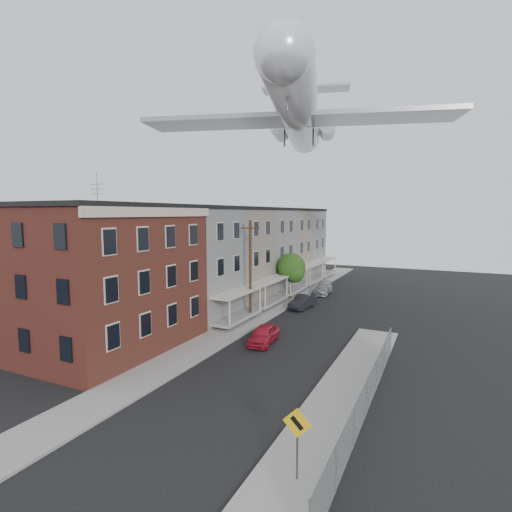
{
  "coord_description": "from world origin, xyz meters",
  "views": [
    {
      "loc": [
        10.01,
        -13.75,
        9.62
      ],
      "look_at": [
        0.05,
        7.28,
        7.13
      ],
      "focal_mm": 28.0,
      "sensor_mm": 36.0,
      "label": 1
    }
  ],
  "objects_px": {
    "car_near": "(264,335)",
    "car_mid": "(303,302)",
    "street_tree": "(292,269)",
    "warning_sign": "(297,433)",
    "car_far": "(323,289)",
    "airplane": "(299,113)",
    "utility_pole": "(250,269)"
  },
  "relations": [
    {
      "from": "car_mid",
      "to": "airplane",
      "type": "xyz_separation_m",
      "value": [
        -0.21,
        -1.22,
        18.39
      ]
    },
    {
      "from": "warning_sign",
      "to": "utility_pole",
      "type": "height_order",
      "value": "utility_pole"
    },
    {
      "from": "car_near",
      "to": "airplane",
      "type": "relative_size",
      "value": 0.12
    },
    {
      "from": "car_mid",
      "to": "airplane",
      "type": "height_order",
      "value": "airplane"
    },
    {
      "from": "warning_sign",
      "to": "airplane",
      "type": "distance_m",
      "value": 30.74
    },
    {
      "from": "warning_sign",
      "to": "street_tree",
      "type": "bearing_deg",
      "value": 110.58
    },
    {
      "from": "utility_pole",
      "to": "car_near",
      "type": "height_order",
      "value": "utility_pole"
    },
    {
      "from": "warning_sign",
      "to": "car_far",
      "type": "distance_m",
      "value": 34.23
    },
    {
      "from": "warning_sign",
      "to": "car_mid",
      "type": "height_order",
      "value": "warning_sign"
    },
    {
      "from": "utility_pole",
      "to": "car_far",
      "type": "xyz_separation_m",
      "value": [
        2.72,
        14.12,
        -4.03
      ]
    },
    {
      "from": "car_near",
      "to": "street_tree",
      "type": "bearing_deg",
      "value": 96.75
    },
    {
      "from": "car_near",
      "to": "car_mid",
      "type": "xyz_separation_m",
      "value": [
        -0.93,
        11.72,
        -0.01
      ]
    },
    {
      "from": "car_mid",
      "to": "car_near",
      "type": "bearing_deg",
      "value": -78.35
    },
    {
      "from": "warning_sign",
      "to": "airplane",
      "type": "xyz_separation_m",
      "value": [
        -8.54,
        24.02,
        17.18
      ]
    },
    {
      "from": "street_tree",
      "to": "car_mid",
      "type": "relative_size",
      "value": 1.28
    },
    {
      "from": "car_mid",
      "to": "airplane",
      "type": "distance_m",
      "value": 18.44
    },
    {
      "from": "utility_pole",
      "to": "airplane",
      "type": "relative_size",
      "value": 0.28
    },
    {
      "from": "warning_sign",
      "to": "utility_pole",
      "type": "relative_size",
      "value": 0.31
    },
    {
      "from": "car_near",
      "to": "car_mid",
      "type": "height_order",
      "value": "car_near"
    },
    {
      "from": "car_near",
      "to": "airplane",
      "type": "height_order",
      "value": "airplane"
    },
    {
      "from": "car_far",
      "to": "airplane",
      "type": "height_order",
      "value": "airplane"
    },
    {
      "from": "car_near",
      "to": "car_mid",
      "type": "relative_size",
      "value": 0.98
    },
    {
      "from": "utility_pole",
      "to": "car_far",
      "type": "bearing_deg",
      "value": 79.09
    },
    {
      "from": "warning_sign",
      "to": "car_near",
      "type": "relative_size",
      "value": 0.71
    },
    {
      "from": "car_near",
      "to": "car_mid",
      "type": "bearing_deg",
      "value": 88.62
    },
    {
      "from": "car_far",
      "to": "airplane",
      "type": "distance_m",
      "value": 20.55
    },
    {
      "from": "airplane",
      "to": "car_near",
      "type": "bearing_deg",
      "value": -83.79
    },
    {
      "from": "warning_sign",
      "to": "street_tree",
      "type": "xyz_separation_m",
      "value": [
        -10.87,
        28.95,
        1.57
      ]
    },
    {
      "from": "street_tree",
      "to": "car_near",
      "type": "relative_size",
      "value": 1.32
    },
    {
      "from": "street_tree",
      "to": "airplane",
      "type": "relative_size",
      "value": 0.16
    },
    {
      "from": "airplane",
      "to": "car_mid",
      "type": "bearing_deg",
      "value": 80.25
    },
    {
      "from": "warning_sign",
      "to": "car_mid",
      "type": "bearing_deg",
      "value": 108.27
    }
  ]
}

